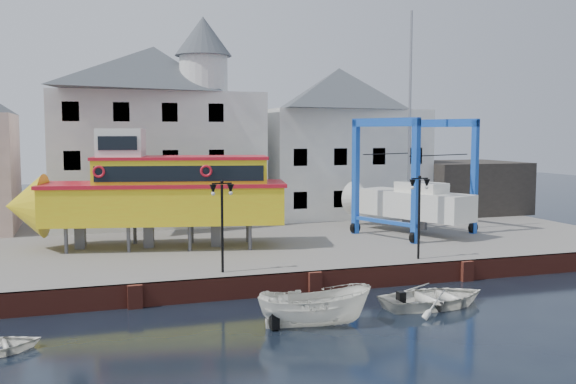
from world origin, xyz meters
name	(u,v)px	position (x,y,z in m)	size (l,w,h in m)	color
ground	(314,293)	(0.00, 0.00, 0.00)	(140.00, 140.00, 0.00)	black
hardstanding	(253,243)	(0.00, 11.00, 0.50)	(44.00, 22.00, 1.00)	slate
quay_wall	(314,282)	(0.00, 0.10, 0.50)	(44.00, 0.47, 1.00)	maroon
building_white_main	(157,132)	(-4.87, 18.39, 7.34)	(14.00, 8.30, 14.00)	silver
building_white_right	(339,142)	(9.00, 19.00, 6.60)	(12.00, 8.00, 11.20)	silver
shed_dark	(464,187)	(19.00, 17.00, 3.00)	(8.00, 7.00, 4.00)	black
lamp_post_left	(222,203)	(-4.00, 1.20, 4.17)	(1.12, 0.32, 4.20)	black
lamp_post_right	(419,196)	(6.00, 1.20, 4.17)	(1.12, 0.32, 4.20)	black
tour_boat	(149,192)	(-6.51, 8.57, 4.08)	(15.40, 6.57, 6.53)	#59595E
travel_lift	(404,196)	(9.51, 9.28, 3.30)	(7.82, 9.34, 13.79)	blue
motorboat_a	(315,326)	(-1.71, -4.69, 0.00)	(1.64, 4.37, 1.69)	white
motorboat_b	(435,306)	(4.09, -3.61, 0.00)	(3.42, 4.79, 0.99)	white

